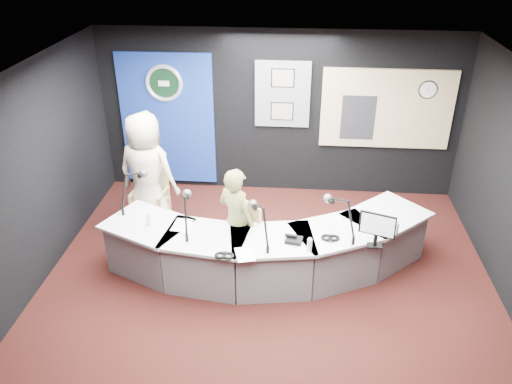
# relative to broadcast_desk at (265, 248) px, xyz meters

# --- Properties ---
(ground) EXTENTS (6.00, 6.00, 0.00)m
(ground) POSITION_rel_broadcast_desk_xyz_m (0.05, -0.55, -0.38)
(ground) COLOR black
(ground) RESTS_ON ground
(ceiling) EXTENTS (6.00, 6.00, 0.02)m
(ceiling) POSITION_rel_broadcast_desk_xyz_m (0.05, -0.55, 2.42)
(ceiling) COLOR silver
(ceiling) RESTS_ON ground
(wall_back) EXTENTS (6.00, 0.02, 2.80)m
(wall_back) POSITION_rel_broadcast_desk_xyz_m (0.05, 2.45, 1.02)
(wall_back) COLOR black
(wall_back) RESTS_ON ground
(wall_left) EXTENTS (0.02, 6.00, 2.80)m
(wall_left) POSITION_rel_broadcast_desk_xyz_m (-2.95, -0.55, 1.02)
(wall_left) COLOR black
(wall_left) RESTS_ON ground
(broadcast_desk) EXTENTS (4.50, 1.90, 0.75)m
(broadcast_desk) POSITION_rel_broadcast_desk_xyz_m (0.00, 0.00, 0.00)
(broadcast_desk) COLOR #B7BABC
(broadcast_desk) RESTS_ON ground
(backdrop_panel) EXTENTS (1.60, 0.05, 2.30)m
(backdrop_panel) POSITION_rel_broadcast_desk_xyz_m (-1.85, 2.42, 0.88)
(backdrop_panel) COLOR navy
(backdrop_panel) RESTS_ON wall_back
(agency_seal) EXTENTS (0.63, 0.07, 0.63)m
(agency_seal) POSITION_rel_broadcast_desk_xyz_m (-1.85, 2.38, 1.52)
(agency_seal) COLOR silver
(agency_seal) RESTS_ON backdrop_panel
(seal_center) EXTENTS (0.48, 0.01, 0.48)m
(seal_center) POSITION_rel_broadcast_desk_xyz_m (-1.85, 2.38, 1.52)
(seal_center) COLOR black
(seal_center) RESTS_ON backdrop_panel
(pinboard) EXTENTS (0.90, 0.04, 1.10)m
(pinboard) POSITION_rel_broadcast_desk_xyz_m (0.10, 2.42, 1.38)
(pinboard) COLOR slate
(pinboard) RESTS_ON wall_back
(framed_photo_upper) EXTENTS (0.34, 0.02, 0.27)m
(framed_photo_upper) POSITION_rel_broadcast_desk_xyz_m (0.10, 2.39, 1.65)
(framed_photo_upper) COLOR gray
(framed_photo_upper) RESTS_ON pinboard
(framed_photo_lower) EXTENTS (0.34, 0.02, 0.27)m
(framed_photo_lower) POSITION_rel_broadcast_desk_xyz_m (0.10, 2.39, 1.09)
(framed_photo_lower) COLOR gray
(framed_photo_lower) RESTS_ON pinboard
(booth_window_frame) EXTENTS (2.12, 0.06, 1.32)m
(booth_window_frame) POSITION_rel_broadcast_desk_xyz_m (1.80, 2.42, 1.18)
(booth_window_frame) COLOR tan
(booth_window_frame) RESTS_ON wall_back
(booth_glow) EXTENTS (2.00, 0.02, 1.20)m
(booth_glow) POSITION_rel_broadcast_desk_xyz_m (1.80, 2.41, 1.18)
(booth_glow) COLOR beige
(booth_glow) RESTS_ON booth_window_frame
(equipment_rack) EXTENTS (0.55, 0.02, 0.75)m
(equipment_rack) POSITION_rel_broadcast_desk_xyz_m (1.35, 2.39, 1.03)
(equipment_rack) COLOR black
(equipment_rack) RESTS_ON booth_window_frame
(wall_clock) EXTENTS (0.28, 0.01, 0.28)m
(wall_clock) POSITION_rel_broadcast_desk_xyz_m (2.40, 2.39, 1.52)
(wall_clock) COLOR white
(wall_clock) RESTS_ON booth_window_frame
(armchair_left) EXTENTS (0.60, 0.60, 0.97)m
(armchair_left) POSITION_rel_broadcast_desk_xyz_m (-1.85, 0.98, 0.11)
(armchair_left) COLOR #A88B4D
(armchair_left) RESTS_ON ground
(armchair_right) EXTENTS (0.75, 0.75, 0.94)m
(armchair_right) POSITION_rel_broadcast_desk_xyz_m (-0.40, 0.05, 0.10)
(armchair_right) COLOR #A88B4D
(armchair_right) RESTS_ON ground
(draped_jacket) EXTENTS (0.51, 0.15, 0.70)m
(draped_jacket) POSITION_rel_broadcast_desk_xyz_m (-1.89, 1.23, 0.24)
(draped_jacket) COLOR gray
(draped_jacket) RESTS_ON armchair_left
(person_man) EXTENTS (1.03, 0.79, 1.89)m
(person_man) POSITION_rel_broadcast_desk_xyz_m (-1.85, 0.98, 0.57)
(person_man) COLOR beige
(person_man) RESTS_ON ground
(person_woman) EXTENTS (0.66, 0.61, 1.52)m
(person_woman) POSITION_rel_broadcast_desk_xyz_m (-0.40, 0.05, 0.39)
(person_woman) COLOR olive
(person_woman) RESTS_ON ground
(computer_monitor) EXTENTS (0.43, 0.17, 0.30)m
(computer_monitor) POSITION_rel_broadcast_desk_xyz_m (1.37, -0.38, 0.70)
(computer_monitor) COLOR black
(computer_monitor) RESTS_ON broadcast_desk
(desk_phone) EXTENTS (0.23, 0.20, 0.05)m
(desk_phone) POSITION_rel_broadcast_desk_xyz_m (0.38, -0.37, 0.40)
(desk_phone) COLOR black
(desk_phone) RESTS_ON broadcast_desk
(headphones_near) EXTENTS (0.20, 0.20, 0.03)m
(headphones_near) POSITION_rel_broadcast_desk_xyz_m (0.83, -0.26, 0.39)
(headphones_near) COLOR black
(headphones_near) RESTS_ON broadcast_desk
(headphones_far) EXTENTS (0.21, 0.21, 0.04)m
(headphones_far) POSITION_rel_broadcast_desk_xyz_m (-0.44, -0.75, 0.39)
(headphones_far) COLOR black
(headphones_far) RESTS_ON broadcast_desk
(paper_stack) EXTENTS (0.25, 0.34, 0.00)m
(paper_stack) POSITION_rel_broadcast_desk_xyz_m (-1.10, -0.10, 0.38)
(paper_stack) COLOR white
(paper_stack) RESTS_ON broadcast_desk
(notepad) EXTENTS (0.29, 0.35, 0.00)m
(notepad) POSITION_rel_broadcast_desk_xyz_m (-0.20, -0.69, 0.38)
(notepad) COLOR white
(notepad) RESTS_ON broadcast_desk
(boom_mic_a) EXTENTS (0.27, 0.72, 0.60)m
(boom_mic_a) POSITION_rel_broadcast_desk_xyz_m (-1.88, 0.40, 0.68)
(boom_mic_a) COLOR black
(boom_mic_a) RESTS_ON broadcast_desk
(boom_mic_b) EXTENTS (0.22, 0.73, 0.60)m
(boom_mic_b) POSITION_rel_broadcast_desk_xyz_m (-1.01, -0.16, 0.68)
(boom_mic_b) COLOR black
(boom_mic_b) RESTS_ON broadcast_desk
(boom_mic_c) EXTENTS (0.35, 0.69, 0.60)m
(boom_mic_c) POSITION_rel_broadcast_desk_xyz_m (-0.05, -0.34, 0.68)
(boom_mic_c) COLOR black
(boom_mic_c) RESTS_ON broadcast_desk
(boom_mic_d) EXTENTS (0.43, 0.65, 0.60)m
(boom_mic_d) POSITION_rel_broadcast_desk_xyz_m (0.95, -0.09, 0.68)
(boom_mic_d) COLOR black
(boom_mic_d) RESTS_ON broadcast_desk
(water_bottles) EXTENTS (3.26, 0.54, 0.18)m
(water_bottles) POSITION_rel_broadcast_desk_xyz_m (0.07, -0.30, 0.46)
(water_bottles) COLOR silver
(water_bottles) RESTS_ON broadcast_desk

